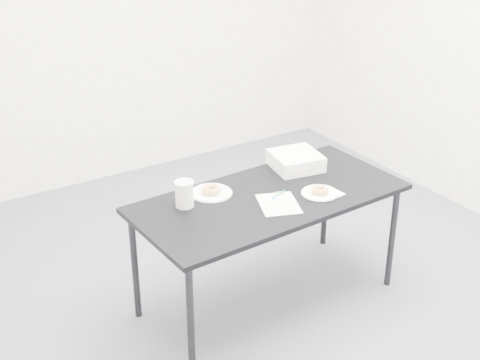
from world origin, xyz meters
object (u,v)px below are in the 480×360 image
plate_near (320,193)px  coffee_cup (184,194)px  bakery_box (296,161)px  table (269,204)px  scorecard (279,204)px  donut_far (211,190)px  donut_near (320,190)px  plate_far (211,193)px  pen (278,194)px

plate_near → coffee_cup: (-0.70, 0.27, 0.07)m
plate_near → bakery_box: 0.37m
table → scorecard: (-0.01, -0.11, 0.05)m
donut_far → donut_near: bearing=-32.7°
plate_near → donut_far: bearing=147.3°
plate_far → table: bearing=-37.0°
scorecard → coffee_cup: 0.51m
table → plate_far: (-0.26, 0.19, 0.06)m
coffee_cup → donut_far: bearing=15.6°
table → scorecard: size_ratio=6.00×
plate_near → donut_near: donut_near is taller
donut_near → table: bearing=152.2°
pen → plate_near: size_ratio=0.58×
bakery_box → pen: bearing=-130.9°
pen → plate_near: (0.20, -0.11, -0.00)m
coffee_cup → donut_near: bearing=-21.2°
plate_far → donut_far: (0.00, 0.00, 0.02)m
pen → coffee_cup: (-0.49, 0.16, 0.07)m
pen → plate_far: pen is taller
bakery_box → donut_far: bearing=-167.5°
table → plate_near: bearing=-30.5°
plate_near → bakery_box: size_ratio=0.75×
bakery_box → scorecard: bearing=-127.5°
donut_near → plate_near: bearing=0.0°
plate_far → donut_far: bearing=0.0°
pen → donut_far: donut_far is taller
plate_near → scorecard: bearing=174.6°
scorecard → pen: 0.10m
table → plate_far: size_ratio=6.59×
pen → coffee_cup: size_ratio=0.82×
donut_far → coffee_cup: bearing=-164.4°
plate_far → coffee_cup: coffee_cup is taller
pen → plate_far: 0.37m
plate_near → bakery_box: bakery_box is taller
table → pen: size_ratio=12.91×
donut_far → plate_far: bearing=0.0°
donut_near → plate_far: (-0.50, 0.32, -0.02)m
plate_near → donut_near: bearing=0.0°
donut_near → donut_far: size_ratio=0.88×
plate_near → pen: bearing=152.3°
table → pen: 0.08m
scorecard → plate_far: (-0.24, 0.30, 0.00)m
plate_near → coffee_cup: bearing=158.8°
scorecard → plate_near: 0.26m
coffee_cup → bakery_box: coffee_cup is taller
table → scorecard: 0.12m
coffee_cup → bakery_box: (0.79, 0.08, -0.03)m
coffee_cup → bakery_box: bearing=6.1°
plate_far → donut_far: 0.02m
donut_far → coffee_cup: (-0.19, -0.05, 0.05)m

